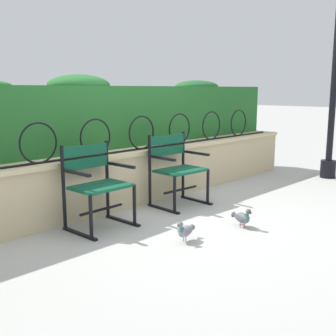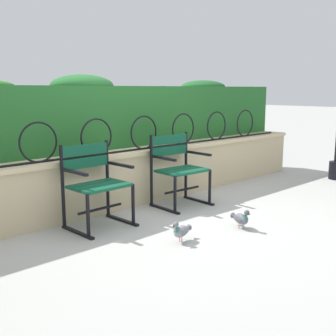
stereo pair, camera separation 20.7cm
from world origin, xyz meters
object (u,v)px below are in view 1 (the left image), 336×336
pigeon_near_chairs (185,230)px  pigeon_far_side (242,217)px  park_chair_right (176,167)px  park_chair_left (96,183)px

pigeon_near_chairs → pigeon_far_side: same height
park_chair_right → pigeon_far_side: bearing=-100.2°
park_chair_right → pigeon_far_side: size_ratio=3.06×
park_chair_right → pigeon_near_chairs: 1.36m
park_chair_left → park_chair_right: bearing=-0.5°
park_chair_left → pigeon_far_side: park_chair_left is taller
pigeon_far_side → pigeon_near_chairs: bearing=167.4°
pigeon_near_chairs → park_chair_right: bearing=46.0°
park_chair_right → pigeon_near_chairs: bearing=-134.0°
park_chair_left → park_chair_right: (1.20, -0.01, 0.00)m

